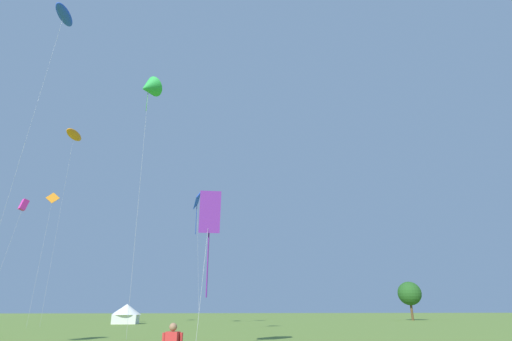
# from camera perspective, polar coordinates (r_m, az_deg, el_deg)

# --- Properties ---
(kite_orange_diamond) EXTENTS (1.77, 2.57, 17.70)m
(kite_orange_diamond) POSITION_cam_1_polar(r_m,az_deg,el_deg) (61.44, -27.96, -3.95)
(kite_orange_diamond) COLOR orange
(kite_orange_diamond) RESTS_ON ground
(kite_orange_parafoil) EXTENTS (2.16, 4.51, 27.91)m
(kite_orange_parafoil) POSITION_cam_1_polar(r_m,az_deg,el_deg) (65.39, -25.36, 4.78)
(kite_orange_parafoil) COLOR orange
(kite_orange_parafoil) RESTS_ON ground
(kite_green_delta) EXTENTS (3.02, 3.02, 22.67)m
(kite_green_delta) POSITION_cam_1_polar(r_m,az_deg,el_deg) (37.86, -15.63, 11.72)
(kite_green_delta) COLOR green
(kite_green_delta) RESTS_ON ground
(kite_purple_box) EXTENTS (1.33, 3.29, 9.35)m
(kite_purple_box) POSITION_cam_1_polar(r_m,az_deg,el_deg) (24.70, -6.87, -6.09)
(kite_purple_box) COLOR purple
(kite_purple_box) RESTS_ON ground
(kite_blue_parafoil) EXTENTS (2.41, 4.08, 36.81)m
(kite_blue_parafoil) POSITION_cam_1_polar(r_m,az_deg,el_deg) (56.26, -26.55, 19.91)
(kite_blue_parafoil) COLOR blue
(kite_blue_parafoil) RESTS_ON ground
(kite_blue_diamond) EXTENTS (1.77, 4.04, 19.71)m
(kite_blue_diamond) POSITION_cam_1_polar(r_m,az_deg,el_deg) (61.63, -8.72, -4.70)
(kite_blue_diamond) COLOR blue
(kite_blue_diamond) RESTS_ON ground
(kite_magenta_box) EXTENTS (2.06, 1.45, 14.77)m
(kite_magenta_box) POSITION_cam_1_polar(r_m,az_deg,el_deg) (55.03, -31.19, -4.41)
(kite_magenta_box) COLOR #E02DA3
(kite_magenta_box) RESTS_ON ground
(festival_tent_center) EXTENTS (4.23, 4.23, 2.75)m
(festival_tent_center) POSITION_cam_1_polar(r_m,az_deg,el_deg) (63.16, -18.65, -19.35)
(festival_tent_center) COLOR white
(festival_tent_center) RESTS_ON ground
(tree_distant_left) EXTENTS (4.43, 4.43, 7.13)m
(tree_distant_left) POSITION_cam_1_polar(r_m,az_deg,el_deg) (84.27, 21.79, -16.56)
(tree_distant_left) COLOR brown
(tree_distant_left) RESTS_ON ground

